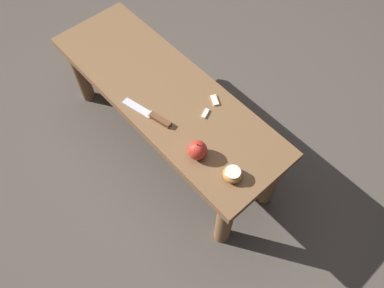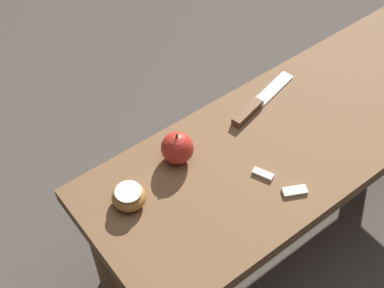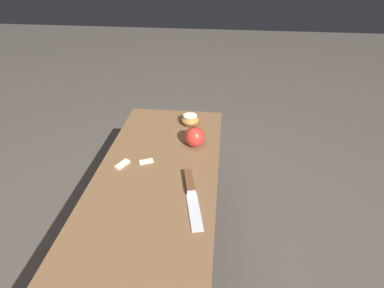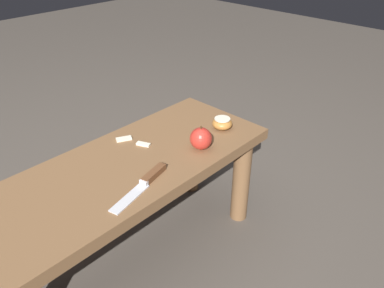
% 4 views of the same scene
% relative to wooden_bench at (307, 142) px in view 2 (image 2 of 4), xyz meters
% --- Properties ---
extents(ground_plane, '(8.00, 8.00, 0.00)m').
position_rel_wooden_bench_xyz_m(ground_plane, '(0.00, 0.00, -0.34)').
color(ground_plane, '#4C443D').
extents(wooden_bench, '(1.20, 0.40, 0.42)m').
position_rel_wooden_bench_xyz_m(wooden_bench, '(0.00, 0.00, 0.00)').
color(wooden_bench, brown).
rests_on(wooden_bench, ground_plane).
extents(knife, '(0.24, 0.08, 0.02)m').
position_rel_wooden_bench_xyz_m(knife, '(0.08, -0.12, 0.09)').
color(knife, silver).
rests_on(knife, wooden_bench).
extents(apple_whole, '(0.08, 0.08, 0.08)m').
position_rel_wooden_bench_xyz_m(apple_whole, '(0.33, -0.11, 0.12)').
color(apple_whole, red).
rests_on(apple_whole, wooden_bench).
extents(apple_cut, '(0.07, 0.07, 0.04)m').
position_rel_wooden_bench_xyz_m(apple_cut, '(0.48, -0.07, 0.10)').
color(apple_cut, '#B27233').
rests_on(apple_cut, wooden_bench).
extents(apple_slice_near_knife, '(0.04, 0.05, 0.01)m').
position_rel_wooden_bench_xyz_m(apple_slice_near_knife, '(0.21, 0.05, 0.08)').
color(apple_slice_near_knife, silver).
rests_on(apple_slice_near_knife, wooden_bench).
extents(apple_slice_center, '(0.06, 0.04, 0.01)m').
position_rel_wooden_bench_xyz_m(apple_slice_center, '(0.18, 0.12, 0.08)').
color(apple_slice_center, silver).
rests_on(apple_slice_center, wooden_bench).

